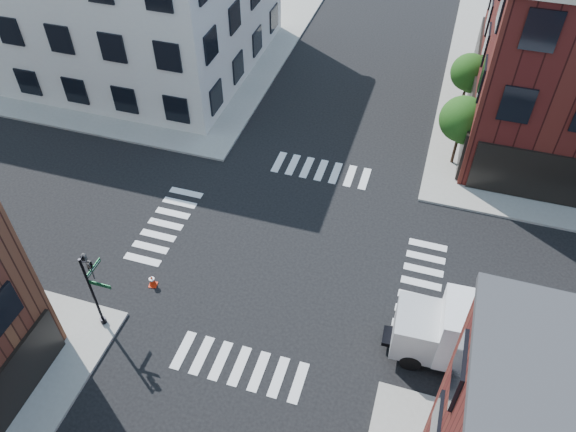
% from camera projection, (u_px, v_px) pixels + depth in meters
% --- Properties ---
extents(ground, '(120.00, 120.00, 0.00)m').
position_uv_depth(ground, '(287.00, 252.00, 29.38)').
color(ground, black).
rests_on(ground, ground).
extents(sidewalk_nw, '(30.00, 30.00, 0.15)m').
position_uv_depth(sidewalk_nw, '(126.00, 23.00, 48.05)').
color(sidewalk_nw, gray).
rests_on(sidewalk_nw, ground).
extents(tree_near, '(2.69, 2.69, 4.49)m').
position_uv_depth(tree_near, '(463.00, 122.00, 32.35)').
color(tree_near, black).
rests_on(tree_near, ground).
extents(tree_far, '(2.43, 2.43, 4.07)m').
position_uv_depth(tree_far, '(470.00, 74.00, 36.64)').
color(tree_far, black).
rests_on(tree_far, ground).
extents(signal_pole, '(1.29, 1.24, 4.60)m').
position_uv_depth(signal_pole, '(93.00, 284.00, 24.25)').
color(signal_pole, black).
rests_on(signal_pole, ground).
extents(box_truck, '(7.83, 2.68, 3.50)m').
position_uv_depth(box_truck, '(489.00, 339.00, 23.47)').
color(box_truck, silver).
rests_on(box_truck, ground).
extents(traffic_cone, '(0.46, 0.46, 0.72)m').
position_uv_depth(traffic_cone, '(152.00, 281.00, 27.59)').
color(traffic_cone, red).
rests_on(traffic_cone, ground).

